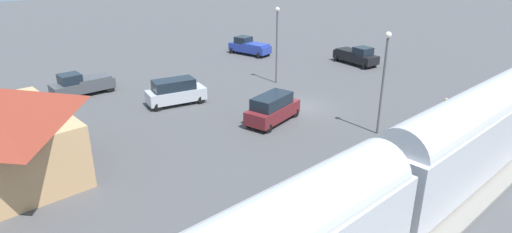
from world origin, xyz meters
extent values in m
plane|color=#4C4C4F|center=(0.00, 0.00, 0.00)|extent=(200.00, 200.00, 0.00)
cube|color=gray|center=(-14.00, 0.00, 0.09)|extent=(4.80, 70.00, 0.18)
cube|color=#59544C|center=(-14.72, 0.00, 0.24)|extent=(0.10, 70.00, 0.12)
cube|color=#59544C|center=(-13.28, 0.00, 0.24)|extent=(0.10, 70.00, 0.12)
cube|color=#A8A399|center=(-10.00, 0.00, 0.15)|extent=(3.20, 46.00, 0.30)
cube|color=silver|center=(-14.00, 1.07, 2.15)|extent=(2.90, 17.99, 3.70)
cube|color=#19389E|center=(-12.54, 1.07, 1.85)|extent=(0.04, 16.55, 0.36)
cylinder|color=silver|center=(-14.00, 1.07, 3.90)|extent=(2.75, 17.27, 2.76)
cube|color=#4C3323|center=(4.00, 18.23, 1.05)|extent=(1.10, 0.08, 2.10)
cylinder|color=brown|center=(-9.48, -5.23, 0.72)|extent=(0.22, 0.22, 0.85)
cylinder|color=yellow|center=(-9.48, -5.23, 1.46)|extent=(0.36, 0.36, 0.62)
sphere|color=tan|center=(-9.48, -5.23, 1.89)|extent=(0.24, 0.24, 0.24)
cylinder|color=brown|center=(-9.92, 4.39, 0.72)|extent=(0.22, 0.22, 0.85)
cylinder|color=green|center=(-9.92, 4.39, 1.46)|extent=(0.36, 0.36, 0.62)
sphere|color=tan|center=(-9.92, 4.39, 1.89)|extent=(0.24, 0.24, 0.24)
cube|color=#47494F|center=(15.74, 12.40, 0.84)|extent=(2.06, 5.43, 0.92)
cube|color=#19232D|center=(15.76, 13.43, 1.72)|extent=(1.76, 1.76, 0.84)
cylinder|color=black|center=(14.92, 14.57, 0.38)|extent=(0.22, 0.76, 0.76)
cylinder|color=black|center=(16.64, 14.54, 0.38)|extent=(0.22, 0.76, 0.76)
cylinder|color=black|center=(14.85, 10.27, 0.38)|extent=(0.22, 0.76, 0.76)
cylinder|color=black|center=(16.57, 10.24, 0.38)|extent=(0.22, 0.76, 0.76)
cube|color=#47494F|center=(15.73, 11.46, 1.40)|extent=(1.92, 3.00, 0.20)
cube|color=maroon|center=(-0.57, 4.28, 0.84)|extent=(2.92, 5.20, 1.00)
cube|color=#19232D|center=(-0.60, 4.43, 1.78)|extent=(2.39, 3.71, 0.88)
cylinder|color=black|center=(0.66, 2.59, 0.34)|extent=(0.22, 0.68, 0.68)
cylinder|color=black|center=(-1.02, 2.24, 0.34)|extent=(0.22, 0.68, 0.68)
cylinder|color=black|center=(-0.11, 6.31, 0.34)|extent=(0.22, 0.68, 0.68)
cylinder|color=black|center=(-1.80, 5.96, 0.34)|extent=(0.22, 0.68, 0.68)
cube|color=#283D9E|center=(17.22, -9.22, 0.84)|extent=(5.66, 2.85, 0.92)
cube|color=#19232D|center=(18.23, -9.05, 1.72)|extent=(2.00, 1.99, 0.84)
cylinder|color=black|center=(19.19, -8.01, 0.38)|extent=(0.22, 0.76, 0.76)
cylinder|color=black|center=(19.49, -9.70, 0.38)|extent=(0.22, 0.76, 0.76)
cylinder|color=black|center=(14.96, -8.74, 0.38)|extent=(0.22, 0.76, 0.76)
cylinder|color=black|center=(15.25, -10.44, 0.38)|extent=(0.22, 0.76, 0.76)
cube|color=#283D9E|center=(16.29, -9.39, 1.40)|extent=(3.24, 2.34, 0.20)
cube|color=black|center=(5.49, -15.05, 0.84)|extent=(5.62, 2.70, 0.92)
cube|color=#19232D|center=(4.48, -14.91, 1.72)|extent=(1.95, 1.95, 0.84)
cylinder|color=black|center=(3.24, -15.60, 0.38)|extent=(0.22, 0.76, 0.76)
cylinder|color=black|center=(3.49, -13.90, 0.38)|extent=(0.22, 0.76, 0.76)
cylinder|color=black|center=(7.50, -16.21, 0.38)|extent=(0.22, 0.76, 0.76)
cylinder|color=black|center=(7.74, -14.51, 0.38)|extent=(0.22, 0.76, 0.76)
cube|color=black|center=(6.43, -15.19, 1.40)|extent=(3.20, 2.26, 0.20)
cube|color=silver|center=(7.88, 7.52, 0.84)|extent=(3.07, 5.23, 1.00)
cube|color=#19232D|center=(7.91, 7.67, 1.78)|extent=(2.49, 3.74, 0.88)
cylinder|color=black|center=(8.26, 5.47, 0.34)|extent=(0.22, 0.68, 0.68)
cylinder|color=black|center=(6.59, 5.88, 0.34)|extent=(0.22, 0.68, 0.68)
cylinder|color=black|center=(9.17, 9.16, 0.34)|extent=(0.22, 0.68, 0.68)
cylinder|color=black|center=(7.49, 9.57, 0.34)|extent=(0.22, 0.68, 0.68)
cylinder|color=#515156|center=(-7.20, 0.19, 3.48)|extent=(0.16, 0.16, 6.96)
sphere|color=#EAE5C6|center=(-7.20, 0.19, 7.14)|extent=(0.44, 0.44, 0.44)
cylinder|color=#515156|center=(6.53, -3.20, 3.48)|extent=(0.16, 0.16, 6.97)
sphere|color=#EAE5C6|center=(6.53, -3.20, 7.15)|extent=(0.44, 0.44, 0.44)
camera|label=1|loc=(-22.00, 25.67, 12.53)|focal=29.81mm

